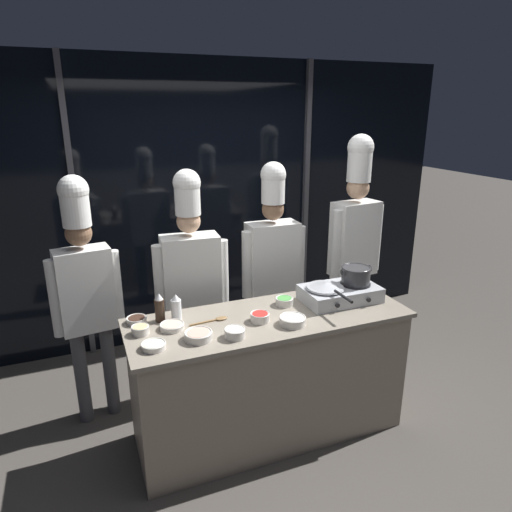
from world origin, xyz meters
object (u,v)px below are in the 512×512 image
(prep_bowl_bean_sprouts, at_px, (154,345))
(chef_sous, at_px, (191,274))
(squeeze_bottle_clear, at_px, (176,308))
(squeeze_bottle_soy, at_px, (160,308))
(chef_head, at_px, (85,284))
(stock_pot, at_px, (356,275))
(prep_bowl_ginger, at_px, (140,329))
(chef_line, at_px, (272,258))
(serving_spoon_slotted, at_px, (216,319))
(chef_pastry, at_px, (355,233))
(prep_bowl_soy_glaze, at_px, (137,320))
(prep_bowl_shrimp, at_px, (198,335))
(prep_bowl_chicken, at_px, (172,326))
(prep_bowl_onion, at_px, (293,320))
(portable_stove, at_px, (340,293))
(prep_bowl_scallions, at_px, (284,301))
(frying_pan, at_px, (326,286))
(prep_bowl_bell_pepper, at_px, (260,317))
(prep_bowl_rice, at_px, (235,332))

(prep_bowl_bean_sprouts, relative_size, chef_sous, 0.08)
(squeeze_bottle_clear, distance_m, squeeze_bottle_soy, 0.11)
(chef_head, height_order, chef_sous, chef_head)
(stock_pot, height_order, squeeze_bottle_clear, stock_pot)
(prep_bowl_ginger, height_order, chef_line, chef_line)
(serving_spoon_slotted, height_order, chef_pastry, chef_pastry)
(chef_sous, bearing_deg, prep_bowl_soy_glaze, 46.64)
(prep_bowl_soy_glaze, relative_size, prep_bowl_shrimp, 0.78)
(prep_bowl_bean_sprouts, bearing_deg, prep_bowl_ginger, 101.74)
(chef_head, xyz_separation_m, chef_line, (1.48, 0.11, -0.02))
(prep_bowl_chicken, height_order, prep_bowl_shrimp, prep_bowl_shrimp)
(prep_bowl_onion, relative_size, chef_pastry, 0.08)
(portable_stove, height_order, prep_bowl_scallions, portable_stove)
(squeeze_bottle_clear, bearing_deg, prep_bowl_soy_glaze, 169.87)
(prep_bowl_scallions, distance_m, prep_bowl_onion, 0.31)
(frying_pan, distance_m, serving_spoon_slotted, 0.81)
(frying_pan, bearing_deg, squeeze_bottle_soy, 172.36)
(prep_bowl_chicken, xyz_separation_m, chef_head, (-0.48, 0.57, 0.14))
(portable_stove, distance_m, chef_line, 0.73)
(prep_bowl_bell_pepper, bearing_deg, chef_sous, 111.35)
(prep_bowl_bell_pepper, distance_m, prep_bowl_bean_sprouts, 0.72)
(chef_head, relative_size, chef_sous, 1.00)
(stock_pot, relative_size, chef_line, 0.13)
(prep_bowl_rice, height_order, prep_bowl_ginger, prep_bowl_rice)
(portable_stove, relative_size, chef_head, 0.30)
(prep_bowl_rice, height_order, chef_sous, chef_sous)
(chef_pastry, bearing_deg, prep_bowl_rice, 25.22)
(prep_bowl_rice, bearing_deg, frying_pan, 17.45)
(prep_bowl_shrimp, xyz_separation_m, chef_line, (0.87, 0.88, 0.11))
(prep_bowl_bell_pepper, height_order, prep_bowl_bean_sprouts, prep_bowl_bell_pepper)
(squeeze_bottle_soy, height_order, prep_bowl_chicken, squeeze_bottle_soy)
(squeeze_bottle_clear, bearing_deg, prep_bowl_shrimp, -79.14)
(prep_bowl_chicken, bearing_deg, prep_bowl_bean_sprouts, -126.36)
(prep_bowl_rice, bearing_deg, chef_pastry, 32.49)
(prep_bowl_chicken, distance_m, serving_spoon_slotted, 0.30)
(prep_bowl_scallions, relative_size, prep_bowl_bean_sprouts, 0.88)
(prep_bowl_chicken, bearing_deg, chef_head, 130.05)
(frying_pan, distance_m, chef_head, 1.69)
(prep_bowl_ginger, distance_m, prep_bowl_chicken, 0.20)
(prep_bowl_bell_pepper, distance_m, prep_bowl_ginger, 0.76)
(prep_bowl_shrimp, bearing_deg, prep_bowl_bean_sprouts, -178.00)
(prep_bowl_onion, distance_m, prep_bowl_ginger, 0.96)
(prep_bowl_scallions, xyz_separation_m, prep_bowl_soy_glaze, (-1.01, 0.10, -0.01))
(frying_pan, relative_size, prep_bowl_rice, 3.71)
(frying_pan, bearing_deg, prep_bowl_bean_sprouts, -171.22)
(prep_bowl_ginger, bearing_deg, prep_bowl_soy_glaze, 90.19)
(squeeze_bottle_clear, bearing_deg, prep_bowl_bell_pepper, -24.87)
(portable_stove, relative_size, chef_line, 0.30)
(prep_bowl_scallions, height_order, chef_line, chef_line)
(prep_bowl_ginger, xyz_separation_m, chef_line, (1.19, 0.68, 0.11))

